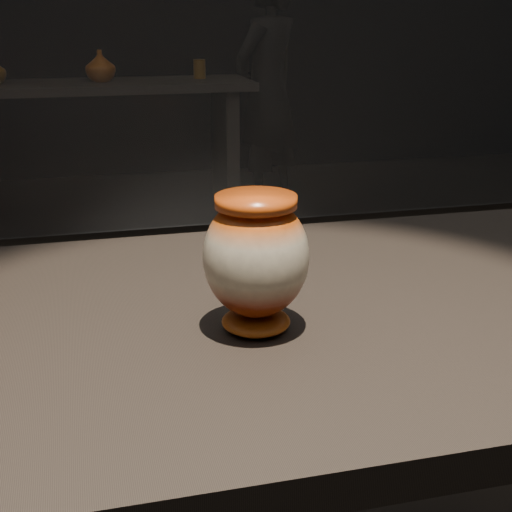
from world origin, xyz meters
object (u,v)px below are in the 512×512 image
(display_plinth, at_px, (227,467))
(visitor, at_px, (267,92))
(main_vase, at_px, (256,258))
(back_shelf, at_px, (88,127))

(display_plinth, height_order, visitor, visitor)
(main_vase, relative_size, back_shelf, 0.10)
(main_vase, height_order, visitor, visitor)
(back_shelf, height_order, visitor, visitor)
(display_plinth, xyz_separation_m, back_shelf, (-0.11, 3.53, 0.01))
(display_plinth, distance_m, visitor, 3.88)
(display_plinth, distance_m, main_vase, 0.38)
(visitor, bearing_deg, display_plinth, 35.93)
(display_plinth, height_order, main_vase, main_vase)
(back_shelf, bearing_deg, visitor, 9.41)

